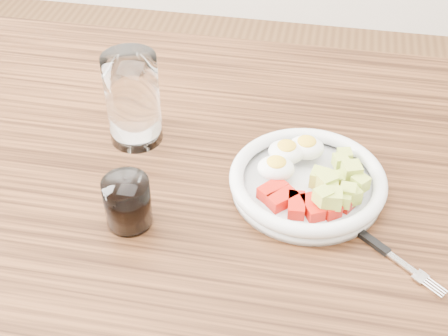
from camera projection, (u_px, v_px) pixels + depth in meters
The scene contains 5 objects.
dining_table at pixel (229, 233), 1.01m from camera, with size 1.50×0.90×0.77m.
bowl at pixel (308, 180), 0.93m from camera, with size 0.23×0.23×0.06m.
fork at pixel (378, 246), 0.85m from camera, with size 0.14×0.12×0.01m.
water_glass at pixel (133, 99), 0.99m from camera, with size 0.09×0.09×0.15m, color white.
coffee_glass at pixel (128, 203), 0.87m from camera, with size 0.07×0.07×0.08m.
Camera 1 is at (0.12, -0.68, 1.41)m, focal length 50.00 mm.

